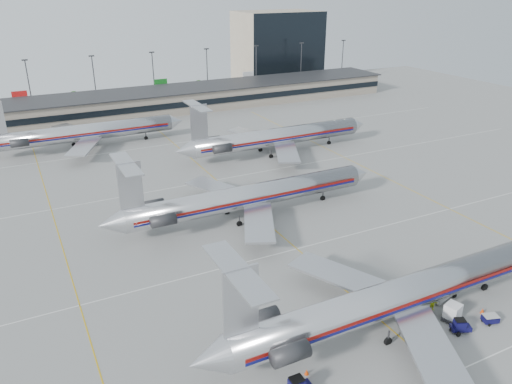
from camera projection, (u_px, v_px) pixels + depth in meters
ground at (338, 284)px, 63.28m from camera, size 260.00×260.00×0.00m
apron_markings at (297, 249)px, 71.49m from camera, size 160.00×0.15×0.02m
terminal at (138, 103)px, 142.50m from camera, size 162.00×17.00×6.25m
light_mast_row at (125, 76)px, 151.90m from camera, size 163.60×0.40×15.28m
distant_building at (277, 46)px, 189.22m from camera, size 30.00×20.00×25.00m
jet_foreground at (391, 298)px, 54.25m from camera, size 48.06×28.30×12.58m
jet_second_row at (244, 197)px, 79.63m from camera, size 47.47×27.95×12.42m
jet_third_row at (274, 137)px, 109.51m from camera, size 47.07×28.95×12.87m
jet_back_row at (83, 132)px, 113.14m from camera, size 45.88×28.22×12.55m
tug_center at (430, 345)px, 51.59m from camera, size 2.14×1.55×1.57m
tug_right at (460, 326)px, 54.28m from camera, size 2.38×1.85×1.73m
cart_inner at (427, 344)px, 51.84m from camera, size 2.34×1.93×1.14m
cart_outer at (490, 319)px, 55.93m from camera, size 1.94×1.60×0.95m
uld_container at (453, 312)px, 56.11m from camera, size 2.37×2.16×2.09m
belt_loader at (443, 293)px, 60.19m from camera, size 4.73×2.33×2.42m
ramp_worker_near at (403, 298)px, 58.75m from camera, size 0.71×0.81×1.88m
ramp_worker_far at (434, 304)px, 57.79m from camera, size 1.05×0.90×1.86m
cone_right at (483, 311)px, 57.55m from camera, size 0.65×0.65×0.67m
cone_left at (307, 372)px, 48.62m from camera, size 0.50×0.50×0.60m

